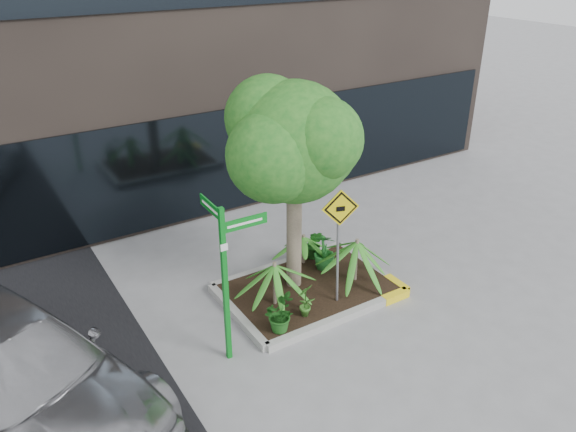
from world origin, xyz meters
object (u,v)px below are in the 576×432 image
parked_car (10,373)px  tree (294,142)px  street_sign_post (226,267)px  cattle_sign (339,227)px

parked_car → tree: bearing=-16.0°
street_sign_post → parked_car: bearing=174.0°
tree → street_sign_post: (-1.95, -1.09, -1.38)m
tree → street_sign_post: size_ratio=1.52×
tree → cattle_sign: (0.40, -0.89, -1.41)m
street_sign_post → cattle_sign: bearing=6.1°
street_sign_post → cattle_sign: street_sign_post is taller
parked_car → street_sign_post: (3.25, -0.41, 0.91)m
parked_car → street_sign_post: bearing=-30.6°
tree → parked_car: tree is taller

